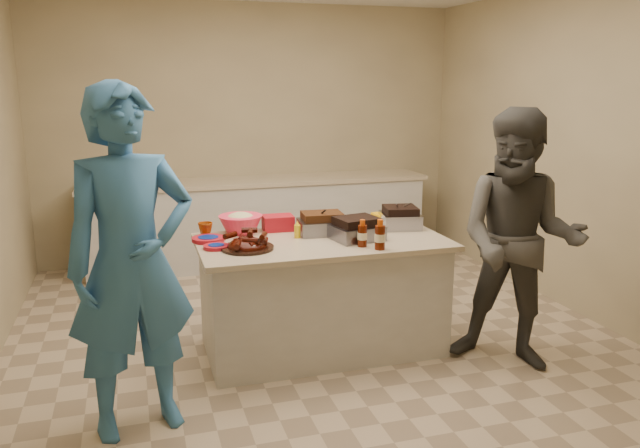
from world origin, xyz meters
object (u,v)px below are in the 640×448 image
object	(u,v)px
bbq_bottle_a	(380,249)
mustard_bottle	(297,238)
guest_gray	(510,363)
guest_blue	(143,425)
island	(322,348)
bbq_bottle_b	(362,246)
plastic_cup	(206,236)
roasting_pan	(400,228)
rib_platter	(247,249)
coleslaw_bowl	(241,233)

from	to	relation	value
bbq_bottle_a	mustard_bottle	world-z (taller)	bbq_bottle_a
guest_gray	guest_blue	bearing A→B (deg)	-138.25
island	mustard_bottle	xyz separation A→B (m)	(-0.15, 0.09, 0.82)
guest_gray	island	bearing A→B (deg)	-168.03
guest_blue	mustard_bottle	bearing A→B (deg)	20.49
island	bbq_bottle_a	size ratio (longest dim) A/B	8.58
bbq_bottle_b	guest_gray	size ratio (longest dim) A/B	0.11
island	bbq_bottle_a	xyz separation A→B (m)	(0.29, -0.36, 0.82)
mustard_bottle	plastic_cup	xyz separation A→B (m)	(-0.61, 0.25, 0.00)
bbq_bottle_b	guest_blue	world-z (taller)	bbq_bottle_b
roasting_pan	bbq_bottle_b	bearing A→B (deg)	-126.66
bbq_bottle_a	mustard_bottle	size ratio (longest dim) A/B	1.63
bbq_bottle_a	guest_blue	xyz separation A→B (m)	(-1.57, -0.34, -0.82)
island	rib_platter	size ratio (longest dim) A/B	4.92
island	roasting_pan	xyz separation A→B (m)	(0.67, 0.17, 0.82)
bbq_bottle_b	guest_gray	world-z (taller)	bbq_bottle_b
island	bbq_bottle_b	xyz separation A→B (m)	(0.20, -0.26, 0.82)
guest_blue	coleslaw_bowl	bearing A→B (deg)	39.41
coleslaw_bowl	mustard_bottle	world-z (taller)	coleslaw_bowl
roasting_pan	island	bearing A→B (deg)	-154.98
bbq_bottle_a	plastic_cup	bearing A→B (deg)	146.31
roasting_pan	bbq_bottle_a	bearing A→B (deg)	-114.92
plastic_cup	mustard_bottle	bearing A→B (deg)	-22.05
rib_platter	coleslaw_bowl	bearing A→B (deg)	85.47
rib_platter	guest_gray	xyz separation A→B (m)	(1.72, -0.52, -0.82)
bbq_bottle_b	mustard_bottle	xyz separation A→B (m)	(-0.36, 0.35, 0.00)
bbq_bottle_a	guest_gray	bearing A→B (deg)	-16.29
coleslaw_bowl	bbq_bottle_b	distance (m)	0.95
guest_blue	island	bearing A→B (deg)	13.97
rib_platter	bbq_bottle_a	world-z (taller)	bbq_bottle_a
coleslaw_bowl	plastic_cup	bearing A→B (deg)	-175.71
coleslaw_bowl	bbq_bottle_a	world-z (taller)	coleslaw_bowl
bbq_bottle_a	coleslaw_bowl	bearing A→B (deg)	137.82
guest_gray	plastic_cup	bearing A→B (deg)	-166.53
rib_platter	mustard_bottle	bearing A→B (deg)	26.19
rib_platter	coleslaw_bowl	xyz separation A→B (m)	(0.04, 0.46, 0.00)
bbq_bottle_b	plastic_cup	bearing A→B (deg)	148.25
guest_blue	roasting_pan	bearing A→B (deg)	9.31
island	guest_gray	bearing A→B (deg)	-27.66
roasting_pan	mustard_bottle	bearing A→B (deg)	-163.94
roasting_pan	plastic_cup	bearing A→B (deg)	-176.03
mustard_bottle	guest_blue	size ratio (longest dim) A/B	0.06
coleslaw_bowl	guest_gray	world-z (taller)	coleslaw_bowl
island	rib_platter	bearing A→B (deg)	-169.46
mustard_bottle	guest_blue	world-z (taller)	mustard_bottle
roasting_pan	guest_blue	distance (m)	2.29
bbq_bottle_b	bbq_bottle_a	bearing A→B (deg)	-50.58
island	plastic_cup	size ratio (longest dim) A/B	16.53
bbq_bottle_a	plastic_cup	size ratio (longest dim) A/B	1.93
plastic_cup	bbq_bottle_a	bearing A→B (deg)	-33.69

